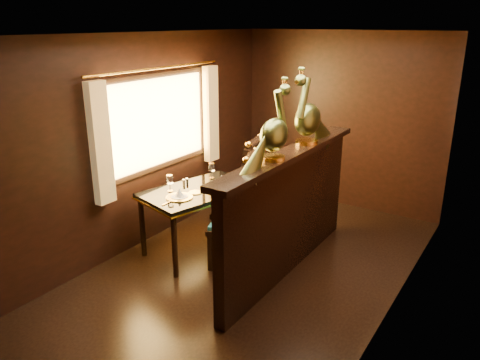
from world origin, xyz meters
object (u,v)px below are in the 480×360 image
at_px(dining_table, 199,195).
at_px(peacock_left, 274,120).
at_px(chair_left, 243,208).
at_px(chair_right, 247,193).
at_px(peacock_right, 308,105).

distance_m(dining_table, peacock_left, 1.53).
xyz_separation_m(chair_left, chair_right, (-0.15, 0.34, 0.03)).
bearing_deg(dining_table, peacock_left, 3.06).
bearing_deg(chair_left, peacock_left, -40.84).
bearing_deg(chair_left, dining_table, 156.36).
relative_size(chair_left, chair_right, 0.95).
distance_m(chair_right, peacock_left, 1.30).
relative_size(peacock_left, peacock_right, 0.92).
distance_m(chair_left, chair_right, 0.38).
bearing_deg(dining_table, peacock_right, 39.53).
bearing_deg(peacock_right, chair_right, -161.49).
relative_size(chair_right, peacock_left, 1.84).
relative_size(dining_table, peacock_right, 1.78).
relative_size(chair_left, peacock_left, 1.75).
bearing_deg(peacock_right, dining_table, -155.48).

